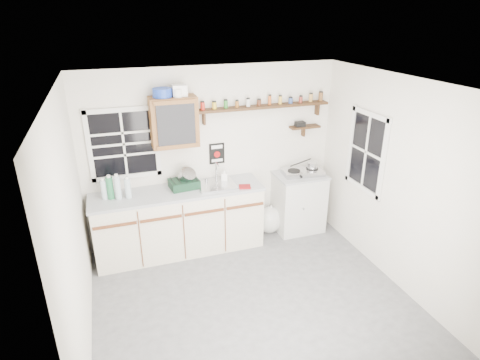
{
  "coord_description": "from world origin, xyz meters",
  "views": [
    {
      "loc": [
        -1.36,
        -3.61,
        3.14
      ],
      "look_at": [
        0.04,
        0.55,
        1.29
      ],
      "focal_mm": 30.0,
      "sensor_mm": 36.0,
      "label": 1
    }
  ],
  "objects_px": {
    "dish_rack": "(185,181)",
    "upper_cabinet": "(174,122)",
    "right_cabinet": "(298,202)",
    "main_cabinet": "(180,221)",
    "hotplate": "(303,172)",
    "spice_shelf": "(265,106)"
  },
  "relations": [
    {
      "from": "main_cabinet",
      "to": "spice_shelf",
      "type": "height_order",
      "value": "spice_shelf"
    },
    {
      "from": "right_cabinet",
      "to": "spice_shelf",
      "type": "relative_size",
      "value": 0.48
    },
    {
      "from": "right_cabinet",
      "to": "hotplate",
      "type": "bearing_deg",
      "value": -31.87
    },
    {
      "from": "main_cabinet",
      "to": "right_cabinet",
      "type": "distance_m",
      "value": 1.84
    },
    {
      "from": "upper_cabinet",
      "to": "spice_shelf",
      "type": "height_order",
      "value": "upper_cabinet"
    },
    {
      "from": "main_cabinet",
      "to": "spice_shelf",
      "type": "relative_size",
      "value": 1.21
    },
    {
      "from": "main_cabinet",
      "to": "dish_rack",
      "type": "xyz_separation_m",
      "value": [
        0.12,
        0.07,
        0.55
      ]
    },
    {
      "from": "hotplate",
      "to": "spice_shelf",
      "type": "bearing_deg",
      "value": 165.9
    },
    {
      "from": "spice_shelf",
      "to": "hotplate",
      "type": "bearing_deg",
      "value": -20.58
    },
    {
      "from": "dish_rack",
      "to": "main_cabinet",
      "type": "bearing_deg",
      "value": -156.24
    },
    {
      "from": "right_cabinet",
      "to": "spice_shelf",
      "type": "distance_m",
      "value": 1.58
    },
    {
      "from": "main_cabinet",
      "to": "hotplate",
      "type": "height_order",
      "value": "hotplate"
    },
    {
      "from": "right_cabinet",
      "to": "dish_rack",
      "type": "distance_m",
      "value": 1.8
    },
    {
      "from": "upper_cabinet",
      "to": "spice_shelf",
      "type": "distance_m",
      "value": 1.29
    },
    {
      "from": "right_cabinet",
      "to": "hotplate",
      "type": "distance_m",
      "value": 0.49
    },
    {
      "from": "spice_shelf",
      "to": "dish_rack",
      "type": "height_order",
      "value": "spice_shelf"
    },
    {
      "from": "main_cabinet",
      "to": "hotplate",
      "type": "distance_m",
      "value": 1.93
    },
    {
      "from": "right_cabinet",
      "to": "dish_rack",
      "type": "xyz_separation_m",
      "value": [
        -1.72,
        0.04,
        0.56
      ]
    },
    {
      "from": "dish_rack",
      "to": "hotplate",
      "type": "height_order",
      "value": "dish_rack"
    },
    {
      "from": "dish_rack",
      "to": "hotplate",
      "type": "bearing_deg",
      "value": -8.26
    },
    {
      "from": "right_cabinet",
      "to": "upper_cabinet",
      "type": "height_order",
      "value": "upper_cabinet"
    },
    {
      "from": "dish_rack",
      "to": "upper_cabinet",
      "type": "bearing_deg",
      "value": 132.11
    }
  ]
}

